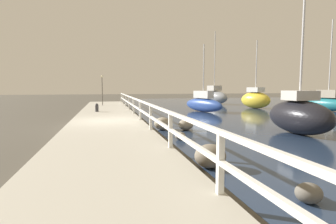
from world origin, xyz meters
The scene contains 15 objects.
ground_plane centered at (0.00, 0.00, 0.00)m, with size 120.00×120.00×0.00m, color #4C473D.
dock_walkway centered at (0.00, 0.00, 0.13)m, with size 3.58×36.00×0.26m.
railing centered at (1.69, 0.00, 0.96)m, with size 0.10×32.50×1.02m.
boulder_downstream centered at (2.46, -1.87, 0.29)m, with size 0.76×0.69×0.57m.
boulder_far_strip centered at (2.61, -4.28, 0.15)m, with size 0.40×0.36×0.30m.
boulder_water_edge centered at (3.47, -2.21, 0.25)m, with size 0.66×0.60×0.50m.
boulder_mid_strip centered at (3.24, -9.85, 0.17)m, with size 0.45×0.41×0.34m.
boulder_upstream centered at (2.38, -7.67, 0.29)m, with size 0.77×0.69×0.58m.
mooring_bollard centered at (-0.63, 5.14, 0.54)m, with size 0.22×0.22×0.57m.
dock_lamp centered at (-0.31, 11.48, 2.15)m, with size 0.22×0.22×2.77m.
sailboat_blue centered at (7.45, 5.93, 0.67)m, with size 2.19×4.35×5.22m.
sailboat_teal centered at (17.59, 4.20, 0.71)m, with size 1.94×4.01×7.29m.
sailboat_gray centered at (12.09, 14.51, 0.87)m, with size 2.50×4.65×8.19m.
sailboat_yellow centered at (13.35, 8.04, 0.84)m, with size 2.45×3.36×6.14m.
sailboat_black centered at (7.77, -4.20, 0.77)m, with size 1.65×3.47×5.89m.
Camera 1 is at (-0.05, -13.43, 1.94)m, focal length 28.00 mm.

